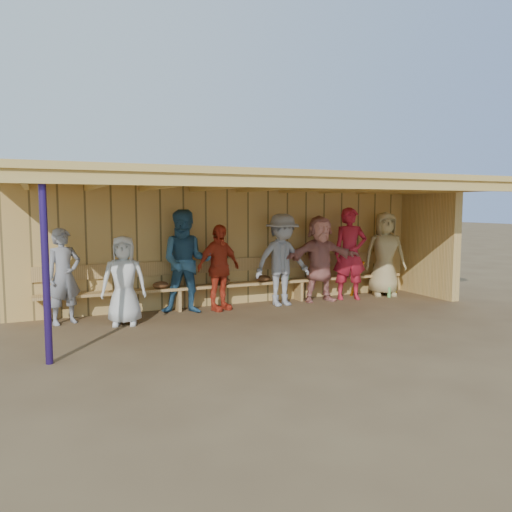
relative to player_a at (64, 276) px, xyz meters
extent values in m
plane|color=brown|center=(3.30, -0.81, -0.80)|extent=(90.00, 90.00, 0.00)
imported|color=gray|center=(0.00, 0.00, 0.00)|extent=(0.69, 0.58, 1.61)
imported|color=silver|center=(0.90, -0.48, -0.06)|extent=(0.82, 0.64, 1.49)
imported|color=#2E5D80|center=(2.10, 0.00, 0.15)|extent=(1.11, 0.98, 1.91)
imported|color=red|center=(2.73, 0.00, 0.01)|extent=(1.03, 0.68, 1.62)
imported|color=gray|center=(4.03, -0.08, 0.11)|extent=(1.19, 0.71, 1.82)
imported|color=tan|center=(4.94, 0.00, 0.08)|extent=(1.69, 0.68, 1.78)
imported|color=#B61D2F|center=(5.64, -0.06, 0.16)|extent=(0.82, 0.66, 1.94)
imported|color=tan|center=(6.59, 0.00, 0.12)|extent=(1.05, 0.88, 1.84)
cube|color=tan|center=(3.30, 0.54, 0.40)|extent=(8.60, 0.20, 2.40)
cube|color=tan|center=(7.50, -0.36, 0.40)|extent=(0.20, 1.62, 2.40)
cube|color=#DBB35A|center=(3.30, -0.81, 1.65)|extent=(8.80, 3.20, 0.10)
cube|color=#DBB35A|center=(3.30, -2.31, 1.52)|extent=(8.80, 0.10, 0.18)
cube|color=#DBB35A|center=(-0.50, -0.81, 1.51)|extent=(0.08, 3.00, 0.16)
cube|color=#DBB35A|center=(0.45, -0.81, 1.51)|extent=(0.08, 3.00, 0.16)
cube|color=#DBB35A|center=(1.40, -0.81, 1.51)|extent=(0.08, 3.00, 0.16)
cube|color=#DBB35A|center=(2.35, -0.81, 1.51)|extent=(0.08, 3.00, 0.16)
cube|color=#DBB35A|center=(3.30, -0.81, 1.51)|extent=(0.08, 3.00, 0.16)
cube|color=#DBB35A|center=(4.25, -0.81, 1.51)|extent=(0.08, 3.00, 0.16)
cube|color=#DBB35A|center=(5.20, -0.81, 1.51)|extent=(0.08, 3.00, 0.16)
cube|color=#DBB35A|center=(6.15, -0.81, 1.51)|extent=(0.08, 3.00, 0.16)
cube|color=#DBB35A|center=(7.10, -0.81, 1.51)|extent=(0.08, 3.00, 0.16)
cylinder|color=navy|center=(-0.30, -2.21, 0.40)|extent=(0.09, 0.09, 2.40)
cube|color=tan|center=(3.30, 0.25, -0.38)|extent=(7.60, 0.32, 0.05)
cube|color=tan|center=(3.30, 0.41, 0.00)|extent=(7.60, 0.04, 0.26)
cube|color=tan|center=(-0.30, 0.25, -0.60)|extent=(0.06, 0.29, 0.40)
cube|color=tan|center=(2.00, 0.25, -0.60)|extent=(0.06, 0.29, 0.40)
cube|color=tan|center=(4.59, 0.25, -0.60)|extent=(0.06, 0.29, 0.40)
cube|color=tan|center=(6.90, 0.25, -0.60)|extent=(0.06, 0.29, 0.40)
cylinder|color=orange|center=(5.91, 0.05, -0.40)|extent=(0.13, 0.41, 0.80)
sphere|color=gold|center=(6.95, 0.05, -0.76)|extent=(0.08, 0.08, 0.08)
ellipsoid|color=#593319|center=(1.67, 0.20, -0.29)|extent=(0.30, 0.24, 0.14)
ellipsoid|color=#593319|center=(2.88, 0.20, -0.29)|extent=(0.30, 0.24, 0.14)
ellipsoid|color=#593319|center=(3.75, 0.20, -0.29)|extent=(0.30, 0.24, 0.14)
cylinder|color=#86D269|center=(4.35, 0.30, -0.24)|extent=(0.07, 0.07, 0.22)
cylinder|color=gold|center=(6.08, 0.30, -0.24)|extent=(0.07, 0.07, 0.22)
cylinder|color=#6FC361|center=(6.53, -0.25, -0.69)|extent=(0.07, 0.07, 0.22)
camera|label=1|loc=(-0.39, -8.81, 1.16)|focal=35.00mm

